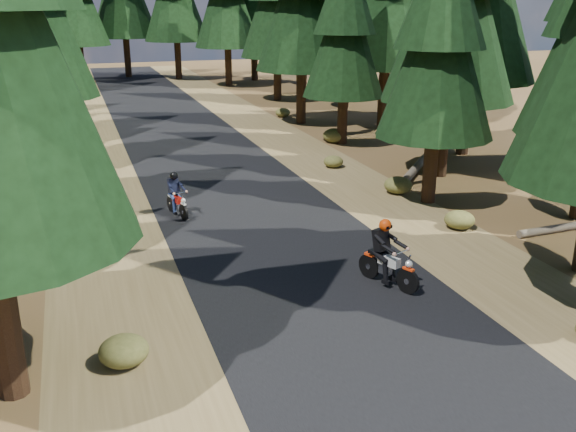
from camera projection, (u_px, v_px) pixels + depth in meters
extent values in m
plane|color=#49361A|center=(307.00, 276.00, 16.05)|extent=(120.00, 120.00, 0.00)
cube|color=black|center=(253.00, 215.00, 20.54)|extent=(6.00, 100.00, 0.01)
cube|color=brown|center=(105.00, 231.00, 19.14)|extent=(3.20, 100.00, 0.01)
cube|color=brown|center=(382.00, 202.00, 21.93)|extent=(3.20, 100.00, 0.01)
cylinder|color=black|center=(432.00, 137.00, 21.19)|extent=(0.48, 0.48, 4.52)
cone|color=black|center=(439.00, 49.00, 20.28)|extent=(3.84, 3.84, 5.65)
cylinder|color=black|center=(445.00, 101.00, 24.26)|extent=(0.53, 0.53, 5.84)
cylinder|color=black|center=(468.00, 81.00, 27.70)|extent=(0.56, 0.56, 6.43)
cylinder|color=black|center=(39.00, 97.00, 25.68)|extent=(0.53, 0.53, 5.72)
cone|color=black|center=(27.00, 3.00, 24.53)|extent=(4.86, 4.86, 7.15)
cylinder|color=black|center=(343.00, 96.00, 30.07)|extent=(0.48, 0.48, 4.51)
cone|color=black|center=(345.00, 34.00, 29.17)|extent=(3.83, 3.83, 5.64)
cylinder|color=black|center=(385.00, 67.00, 33.28)|extent=(0.56, 0.56, 6.47)
cylinder|color=black|center=(29.00, 79.00, 31.65)|extent=(0.53, 0.53, 5.64)
cone|color=black|center=(20.00, 4.00, 30.52)|extent=(4.79, 4.79, 7.05)
cylinder|color=black|center=(301.00, 70.00, 34.93)|extent=(0.53, 0.53, 5.83)
cone|color=black|center=(302.00, 0.00, 33.76)|extent=(4.95, 4.95, 7.29)
cylinder|color=black|center=(346.00, 71.00, 40.48)|extent=(0.48, 0.48, 4.61)
cone|color=black|center=(347.00, 23.00, 39.56)|extent=(3.92, 3.92, 5.77)
cylinder|color=black|center=(15.00, 78.00, 37.52)|extent=(0.48, 0.48, 4.42)
cone|color=black|center=(8.00, 29.00, 36.63)|extent=(3.76, 3.76, 5.52)
cylinder|color=black|center=(277.00, 57.00, 43.16)|extent=(0.53, 0.53, 5.76)
cone|color=black|center=(277.00, 1.00, 42.00)|extent=(4.90, 4.90, 7.21)
cylinder|color=black|center=(322.00, 52.00, 47.89)|extent=(0.53, 0.53, 5.66)
cone|color=black|center=(323.00, 2.00, 46.76)|extent=(4.81, 4.81, 7.07)
cylinder|color=black|center=(356.00, 56.00, 42.37)|extent=(0.54, 0.54, 6.00)
cylinder|color=black|center=(447.00, 70.00, 35.86)|extent=(0.52, 0.52, 5.60)
cone|color=black|center=(452.00, 5.00, 34.74)|extent=(4.76, 4.76, 7.00)
cylinder|color=black|center=(38.00, 49.00, 46.11)|extent=(0.56, 0.56, 6.40)
cylinder|color=black|center=(228.00, 47.00, 50.42)|extent=(0.54, 0.54, 6.00)
cylinder|color=black|center=(254.00, 42.00, 53.96)|extent=(0.56, 0.56, 6.40)
cylinder|color=black|center=(80.00, 45.00, 52.47)|extent=(0.54, 0.54, 6.00)
cylinder|color=black|center=(177.00, 41.00, 54.83)|extent=(0.56, 0.56, 6.40)
cylinder|color=black|center=(126.00, 38.00, 56.24)|extent=(0.57, 0.57, 6.80)
cylinder|color=black|center=(304.00, 46.00, 51.34)|extent=(0.54, 0.54, 6.00)
cylinder|color=#4C4233|center=(413.00, 172.00, 25.11)|extent=(3.68, 4.22, 0.32)
cylinder|color=#4C4233|center=(570.00, 226.00, 19.19)|extent=(3.82, 0.45, 0.24)
ellipsoid|color=#474C1E|center=(335.00, 135.00, 30.93)|extent=(1.13, 1.13, 0.68)
ellipsoid|color=#474C1E|center=(283.00, 113.00, 37.69)|extent=(0.87, 0.87, 0.52)
ellipsoid|color=#474C1E|center=(398.00, 185.00, 22.80)|extent=(1.00, 1.00, 0.60)
ellipsoid|color=#474C1E|center=(124.00, 351.00, 12.07)|extent=(0.95, 0.95, 0.57)
ellipsoid|color=#474C1E|center=(78.00, 168.00, 25.35)|extent=(0.82, 0.82, 0.49)
ellipsoid|color=#474C1E|center=(333.00, 162.00, 26.35)|extent=(0.80, 0.80, 0.48)
ellipsoid|color=#474C1E|center=(43.00, 137.00, 30.75)|extent=(0.94, 0.94, 0.57)
ellipsoid|color=#474C1E|center=(52.00, 222.00, 19.07)|extent=(0.92, 0.92, 0.55)
ellipsoid|color=#474C1E|center=(54.00, 258.00, 16.50)|extent=(0.86, 0.86, 0.52)
ellipsoid|color=#474C1E|center=(460.00, 220.00, 19.30)|extent=(0.91, 0.91, 0.55)
cube|color=black|center=(390.00, 242.00, 15.15)|extent=(0.43, 0.35, 0.53)
sphere|color=red|center=(390.00, 227.00, 15.02)|extent=(0.39, 0.39, 0.30)
cube|color=black|center=(176.00, 187.00, 20.18)|extent=(0.35, 0.26, 0.46)
sphere|color=black|center=(176.00, 177.00, 20.08)|extent=(0.31, 0.31, 0.25)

